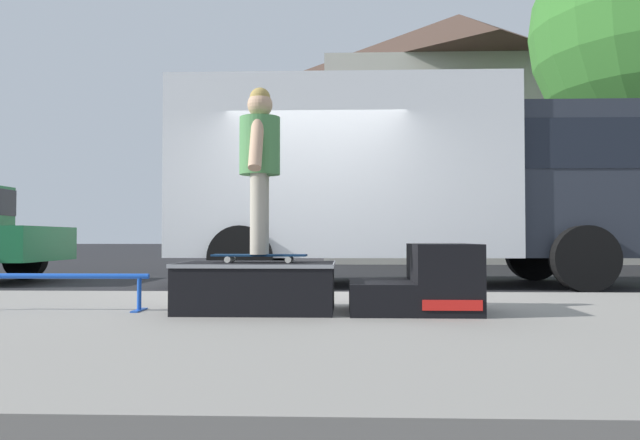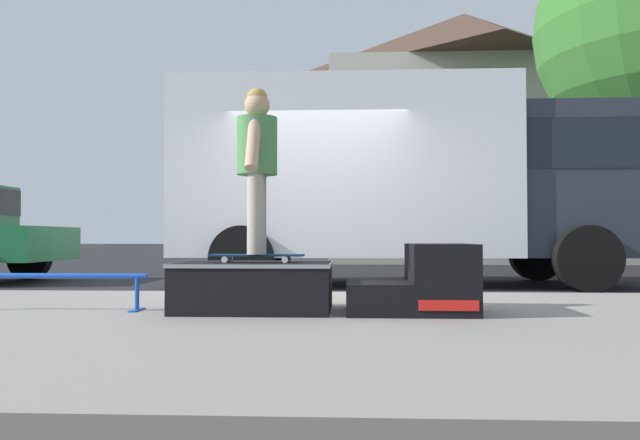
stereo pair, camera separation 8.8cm
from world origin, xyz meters
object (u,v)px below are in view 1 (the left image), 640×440
grind_rail (61,283)px  box_truck (404,176)px  skate_box (257,285)px  kicker_ramp (424,284)px  skateboard (260,256)px  skater_kid (260,156)px

grind_rail → box_truck: size_ratio=0.22×
skate_box → grind_rail: (-1.65, -0.02, 0.02)m
skate_box → kicker_ramp: size_ratio=1.25×
grind_rail → skateboard: skateboard is taller
grind_rail → box_truck: bearing=54.5°
grind_rail → skater_kid: bearing=0.5°
box_truck → grind_rail: bearing=-125.5°
skate_box → skater_kid: (0.02, -0.01, 1.08)m
grind_rail → skater_kid: skater_kid is taller
skater_kid → box_truck: box_truck is taller
kicker_ramp → grind_rail: size_ratio=0.69×
skate_box → kicker_ramp: bearing=-0.0°
skate_box → skateboard: (0.02, -0.01, 0.24)m
skate_box → grind_rail: skate_box is taller
skate_box → skater_kid: size_ratio=0.92×
kicker_ramp → skater_kid: size_ratio=0.74×
skate_box → box_truck: (1.66, 4.62, 1.37)m
skate_box → box_truck: size_ratio=0.19×
skater_kid → kicker_ramp: bearing=0.3°
grind_rail → box_truck: (3.31, 4.65, 1.35)m
skateboard → box_truck: (1.64, 4.63, 1.12)m
box_truck → skate_box: bearing=-109.8°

